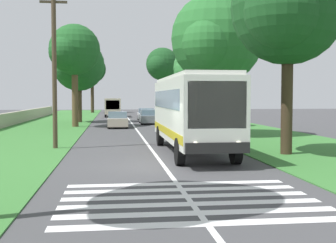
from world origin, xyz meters
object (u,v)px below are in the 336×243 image
Objects in this scene: roadside_tree_right_0 at (215,42)px; roadside_tree_right_2 at (161,65)px; roadside_tree_right_1 at (286,10)px; utility_pole at (54,67)px; trailing_car_2 at (146,115)px; coach_bus at (191,109)px; roadside_tree_left_1 at (73,52)px; trailing_car_0 at (118,120)px; roadside_tree_left_2 at (91,70)px; trailing_car_1 at (149,117)px; roadside_tree_right_3 at (196,70)px; roadside_tree_left_3 at (78,67)px; trailing_minibus_0 at (113,106)px.

roadside_tree_right_0 is 0.95× the size of roadside_tree_right_2.
utility_pole is at bearing 70.64° from roadside_tree_right_1.
roadside_tree_right_2 reaches higher than trailing_car_2.
coach_bus is 49.72m from roadside_tree_right_2.
roadside_tree_right_2 reaches higher than roadside_tree_left_1.
trailing_car_0 is 38.58m from roadside_tree_left_2.
trailing_car_1 is at bearing 9.75° from roadside_tree_right_1.
utility_pole is (-46.72, 10.75, -3.44)m from roadside_tree_right_2.
roadside_tree_right_3 reaches higher than trailing_car_1.
roadside_tree_left_3 is (27.53, 7.42, 3.81)m from coach_bus.
roadside_tree_right_0 reaches higher than trailing_minibus_0.
roadside_tree_left_1 is (-3.94, 7.11, 6.13)m from trailing_car_1.
trailing_minibus_0 is at bearing 138.88° from roadside_tree_right_2.
roadside_tree_left_3 is 25.06m from utility_pole.
trailing_car_0 is 7.39m from roadside_tree_left_1.
roadside_tree_left_1 is (-10.01, 7.27, 6.13)m from trailing_car_2.
coach_bus is 1.21× the size of roadside_tree_left_1.
trailing_car_2 is 28.23m from roadside_tree_left_2.
roadside_tree_left_2 is at bearing 12.70° from roadside_tree_right_0.
utility_pole reaches higher than coach_bus.
roadside_tree_right_0 reaches higher than roadside_tree_left_1.
utility_pole reaches higher than trailing_car_1.
coach_bus is 23.96m from trailing_car_1.
trailing_minibus_0 is 13.24m from roadside_tree_right_2.
coach_bus is 18.99m from trailing_car_0.
roadside_tree_right_2 is (30.62, -7.30, 7.06)m from trailing_car_0.
roadside_tree_right_2 is (19.27, -3.93, 7.06)m from trailing_car_2.
roadside_tree_right_3 is at bearing -2.80° from roadside_tree_right_0.
trailing_car_1 is 0.47× the size of roadside_tree_left_1.
utility_pole is (2.53, 6.80, 2.14)m from coach_bus.
trailing_car_2 is 0.45× the size of roadside_tree_right_1.
roadside_tree_left_1 is (-20.46, 3.50, 5.25)m from trailing_minibus_0.
roadside_tree_left_1 reaches higher than trailing_car_1.
roadside_tree_right_3 is 0.92× the size of utility_pole.
trailing_car_0 is 0.44× the size of roadside_tree_left_2.
roadside_tree_right_1 is (-25.25, -4.34, 6.08)m from trailing_car_1.
trailing_car_1 and trailing_car_2 have the same top height.
roadside_tree_left_1 is at bearing 70.96° from trailing_car_0.
coach_bus is 19.31m from roadside_tree_right_3.
trailing_minibus_0 is at bearing 10.77° from roadside_tree_right_1.
roadside_tree_right_3 is at bearing -161.72° from trailing_car_2.
trailing_car_1 is at bearing 0.32° from coach_bus.
roadside_tree_right_1 is at bearing -159.30° from trailing_car_0.
roadside_tree_right_1 is (-10.70, -0.90, 0.15)m from roadside_tree_right_0.
trailing_car_2 is at bearing -13.97° from utility_pole.
coach_bus is at bearing -174.71° from trailing_minibus_0.
roadside_tree_left_2 is at bearing 12.56° from trailing_minibus_0.
trailing_car_2 is at bearing -0.06° from coach_bus.
roadside_tree_left_3 reaches higher than coach_bus.
roadside_tree_left_2 is at bearing 57.45° from roadside_tree_right_2.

